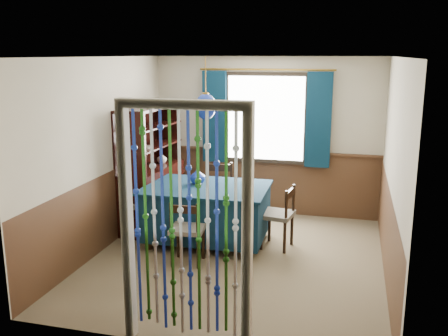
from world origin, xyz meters
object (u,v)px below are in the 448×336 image
(chair_right, at_px, (279,215))
(vase_sideboard, at_px, (162,157))
(bowl_shelf, at_px, (146,147))
(dining_table, at_px, (207,210))
(pendant_lamp, at_px, (206,106))
(chair_far, at_px, (218,193))
(chair_near, at_px, (187,230))
(vase_table, at_px, (198,176))
(sideboard, at_px, (151,185))
(chair_left, at_px, (143,204))

(chair_right, xyz_separation_m, vase_sideboard, (-1.94, 0.73, 0.53))
(bowl_shelf, xyz_separation_m, vase_sideboard, (0.00, 0.60, -0.27))
(dining_table, distance_m, vase_sideboard, 1.35)
(vase_sideboard, bearing_deg, pendant_lamp, -40.03)
(chair_far, distance_m, pendant_lamp, 1.57)
(bowl_shelf, bearing_deg, vase_sideboard, 90.00)
(chair_far, height_order, pendant_lamp, pendant_lamp)
(chair_near, height_order, chair_far, chair_far)
(chair_right, height_order, vase_table, vase_table)
(bowl_shelf, bearing_deg, chair_far, 31.69)
(chair_far, xyz_separation_m, sideboard, (-0.96, -0.26, 0.12))
(chair_right, relative_size, bowl_shelf, 4.37)
(dining_table, distance_m, vase_table, 0.48)
(chair_near, bearing_deg, pendant_lamp, 82.56)
(chair_far, relative_size, pendant_lamp, 1.17)
(chair_near, xyz_separation_m, vase_sideboard, (-0.93, 1.55, 0.55))
(chair_left, bearing_deg, pendant_lamp, 82.05)
(vase_table, xyz_separation_m, bowl_shelf, (-0.79, 0.09, 0.35))
(pendant_lamp, relative_size, bowl_shelf, 4.14)
(pendant_lamp, xyz_separation_m, bowl_shelf, (-0.95, 0.20, -0.62))
(dining_table, relative_size, sideboard, 0.94)
(chair_left, bearing_deg, vase_table, 90.81)
(chair_right, bearing_deg, pendant_lamp, 102.77)
(chair_far, height_order, bowl_shelf, bowl_shelf)
(vase_table, bearing_deg, bowl_shelf, 173.54)
(bowl_shelf, bearing_deg, dining_table, -12.01)
(sideboard, bearing_deg, chair_left, -76.72)
(chair_right, distance_m, pendant_lamp, 1.73)
(vase_sideboard, bearing_deg, bowl_shelf, -90.00)
(vase_table, relative_size, vase_sideboard, 1.17)
(sideboard, distance_m, vase_sideboard, 0.48)
(chair_near, distance_m, sideboard, 1.60)
(chair_far, height_order, sideboard, sideboard)
(chair_near, distance_m, chair_far, 1.51)
(sideboard, xyz_separation_m, vase_sideboard, (0.06, 0.30, 0.36))
(chair_left, bearing_deg, dining_table, 82.05)
(chair_left, xyz_separation_m, chair_right, (1.91, 0.10, -0.04))
(chair_near, xyz_separation_m, chair_far, (-0.03, 1.50, 0.06))
(chair_right, height_order, vase_sideboard, vase_sideboard)
(chair_near, distance_m, pendant_lamp, 1.62)
(chair_far, distance_m, chair_right, 1.24)
(dining_table, xyz_separation_m, sideboard, (-1.01, 0.49, 0.16))
(bowl_shelf, bearing_deg, vase_table, -6.46)
(vase_table, relative_size, bowl_shelf, 1.05)
(chair_right, bearing_deg, vase_sideboard, 78.12)
(sideboard, height_order, vase_sideboard, sideboard)
(dining_table, bearing_deg, chair_near, -93.31)
(pendant_lamp, height_order, vase_table, pendant_lamp)
(pendant_lamp, height_order, vase_sideboard, pendant_lamp)
(chair_left, height_order, vase_table, vase_table)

